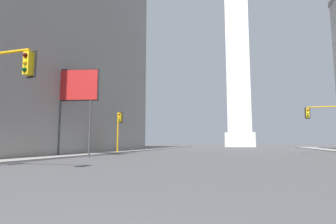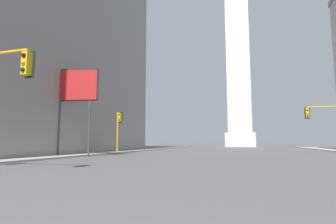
{
  "view_description": "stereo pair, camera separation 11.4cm",
  "coord_description": "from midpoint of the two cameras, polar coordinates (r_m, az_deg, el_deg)",
  "views": [
    {
      "loc": [
        1.81,
        -1.18,
        1.46
      ],
      "look_at": [
        -13.45,
        49.57,
        7.48
      ],
      "focal_mm": 28.0,
      "sensor_mm": 36.0,
      "label": 1
    },
    {
      "loc": [
        1.92,
        -1.15,
        1.46
      ],
      "look_at": [
        -13.45,
        49.57,
        7.48
      ],
      "focal_mm": 28.0,
      "sensor_mm": 36.0,
      "label": 2
    }
  ],
  "objects": [
    {
      "name": "traffic_light_mid_left",
      "position": [
        34.09,
        -10.62,
        -2.98
      ],
      "size": [
        0.8,
        0.53,
        5.27
      ],
      "color": "orange",
      "rests_on": "ground_plane"
    },
    {
      "name": "billboard_sign",
      "position": [
        28.22,
        -19.34,
        4.98
      ],
      "size": [
        4.57,
        1.23,
        8.84
      ],
      "color": "#3F3F42",
      "rests_on": "ground_plane"
    },
    {
      "name": "sidewalk_left",
      "position": [
        33.98,
        -15.29,
        -8.59
      ],
      "size": [
        5.0,
        92.1,
        0.15
      ],
      "primitive_type": "cube",
      "color": "gray",
      "rests_on": "ground_plane"
    },
    {
      "name": "obelisk",
      "position": [
        85.14,
        14.85,
        17.49
      ],
      "size": [
        8.12,
        8.12,
        73.57
      ],
      "color": "silver",
      "rests_on": "ground_plane"
    }
  ]
}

